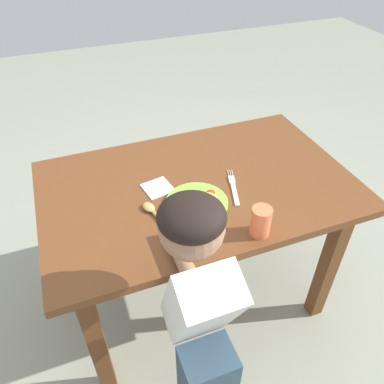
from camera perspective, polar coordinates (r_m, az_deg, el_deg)
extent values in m
plane|color=gray|center=(2.01, 0.73, -15.33)|extent=(8.00, 8.00, 0.00)
cube|color=brown|center=(1.48, 0.96, 0.79)|extent=(1.21, 0.77, 0.03)
cube|color=brown|center=(1.52, -14.30, -21.10)|extent=(0.06, 0.06, 0.70)
cube|color=brown|center=(1.78, 20.02, -10.21)|extent=(0.06, 0.06, 0.70)
cube|color=brown|center=(1.87, -17.20, -6.34)|extent=(0.06, 0.06, 0.70)
cube|color=brown|center=(2.10, 10.97, 0.62)|extent=(0.06, 0.06, 0.70)
cylinder|color=#85D140|center=(1.37, 0.74, -1.67)|extent=(0.23, 0.23, 0.01)
ellipsoid|color=#EBDC53|center=(1.34, 1.83, -1.38)|extent=(0.10, 0.08, 0.05)
ellipsoid|color=red|center=(1.39, 2.79, -0.14)|extent=(0.04, 0.03, 0.03)
ellipsoid|color=white|center=(1.37, -1.21, -0.93)|extent=(0.06, 0.05, 0.02)
cube|color=silver|center=(1.43, 6.53, -0.32)|extent=(0.06, 0.13, 0.01)
cube|color=silver|center=(1.49, 6.04, 1.88)|extent=(0.04, 0.05, 0.01)
cylinder|color=silver|center=(1.53, 6.14, 2.86)|extent=(0.02, 0.04, 0.00)
cylinder|color=silver|center=(1.53, 5.82, 2.85)|extent=(0.02, 0.04, 0.00)
cylinder|color=silver|center=(1.53, 5.51, 2.84)|extent=(0.02, 0.04, 0.00)
cylinder|color=tan|center=(1.30, -4.13, -4.85)|extent=(0.05, 0.15, 0.01)
ellipsoid|color=tan|center=(1.36, -6.57, -2.30)|extent=(0.05, 0.07, 0.02)
cylinder|color=#EF7041|center=(1.25, 10.38, -4.42)|extent=(0.07, 0.07, 0.11)
cube|color=white|center=(1.10, 1.30, -16.78)|extent=(0.17, 0.26, 0.37)
sphere|color=#9E7051|center=(0.96, -0.06, -5.46)|extent=(0.17, 0.17, 0.17)
ellipsoid|color=black|center=(0.93, -0.06, -3.77)|extent=(0.18, 0.18, 0.10)
cylinder|color=#9E7051|center=(1.18, -1.90, -9.20)|extent=(0.05, 0.21, 0.05)
cube|color=white|center=(1.45, -5.22, 0.63)|extent=(0.12, 0.12, 0.00)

